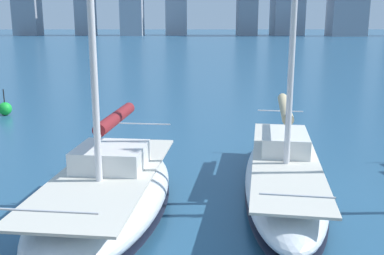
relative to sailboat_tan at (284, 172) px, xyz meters
The scene contains 3 objects.
sailboat_tan is the anchor object (origin of this frame).
sailboat_maroon 5.11m from the sailboat_tan, 19.49° to the left, with size 3.81×7.81×9.79m.
channel_buoy 16.94m from the sailboat_tan, 42.53° to the right, with size 0.70×0.70×1.40m.
Camera 1 is at (0.47, 4.50, 4.88)m, focal length 42.00 mm.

